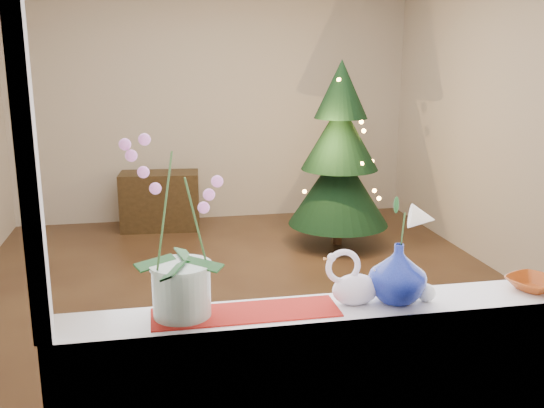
% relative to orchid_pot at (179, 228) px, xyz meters
% --- Properties ---
extents(ground, '(5.00, 5.00, 0.00)m').
position_rel_orchid_pot_xyz_m(ground, '(0.61, 2.35, -1.26)').
color(ground, '#341F15').
rests_on(ground, ground).
extents(wall_back, '(4.50, 0.10, 2.70)m').
position_rel_orchid_pot_xyz_m(wall_back, '(0.61, 4.85, 0.09)').
color(wall_back, beige).
rests_on(wall_back, ground).
extents(wall_front, '(4.50, 0.10, 2.70)m').
position_rel_orchid_pot_xyz_m(wall_front, '(0.61, -0.15, 0.09)').
color(wall_front, beige).
rests_on(wall_front, ground).
extents(wall_right, '(0.10, 5.00, 2.70)m').
position_rel_orchid_pot_xyz_m(wall_right, '(2.86, 2.35, 0.09)').
color(wall_right, beige).
rests_on(wall_right, ground).
extents(windowsill, '(2.20, 0.26, 0.04)m').
position_rel_orchid_pot_xyz_m(windowsill, '(0.61, -0.02, -0.36)').
color(windowsill, white).
rests_on(windowsill, window_apron).
extents(window_frame, '(2.22, 0.06, 1.60)m').
position_rel_orchid_pot_xyz_m(window_frame, '(0.61, -0.12, 0.44)').
color(window_frame, white).
rests_on(window_frame, windowsill).
extents(runner, '(0.70, 0.20, 0.01)m').
position_rel_orchid_pot_xyz_m(runner, '(0.23, -0.02, -0.33)').
color(runner, maroon).
rests_on(runner, windowsill).
extents(orchid_pot, '(0.25, 0.25, 0.68)m').
position_rel_orchid_pot_xyz_m(orchid_pot, '(0.00, 0.00, 0.00)').
color(orchid_pot, beige).
rests_on(orchid_pot, windowsill).
extents(swan, '(0.25, 0.12, 0.21)m').
position_rel_orchid_pot_xyz_m(swan, '(0.66, -0.01, -0.23)').
color(swan, silver).
rests_on(swan, windowsill).
extents(blue_vase, '(0.30, 0.30, 0.27)m').
position_rel_orchid_pot_xyz_m(blue_vase, '(0.83, -0.01, -0.20)').
color(blue_vase, navy).
rests_on(blue_vase, windowsill).
extents(lily, '(0.15, 0.08, 0.20)m').
position_rel_orchid_pot_xyz_m(lily, '(0.83, -0.01, 0.03)').
color(lily, white).
rests_on(lily, blue_vase).
extents(paperweight, '(0.09, 0.09, 0.07)m').
position_rel_orchid_pot_xyz_m(paperweight, '(0.94, -0.04, -0.30)').
color(paperweight, white).
rests_on(paperweight, windowsill).
extents(amber_dish, '(0.22, 0.22, 0.04)m').
position_rel_orchid_pot_xyz_m(amber_dish, '(1.43, -0.01, -0.32)').
color(amber_dish, '#943A0F').
rests_on(amber_dish, windowsill).
extents(xmas_tree, '(1.03, 1.03, 1.83)m').
position_rel_orchid_pot_xyz_m(xmas_tree, '(1.71, 3.56, -0.34)').
color(xmas_tree, '#113214').
rests_on(xmas_tree, ground).
extents(side_table, '(0.87, 0.49, 0.63)m').
position_rel_orchid_pot_xyz_m(side_table, '(-0.04, 4.47, -0.94)').
color(side_table, black).
rests_on(side_table, ground).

